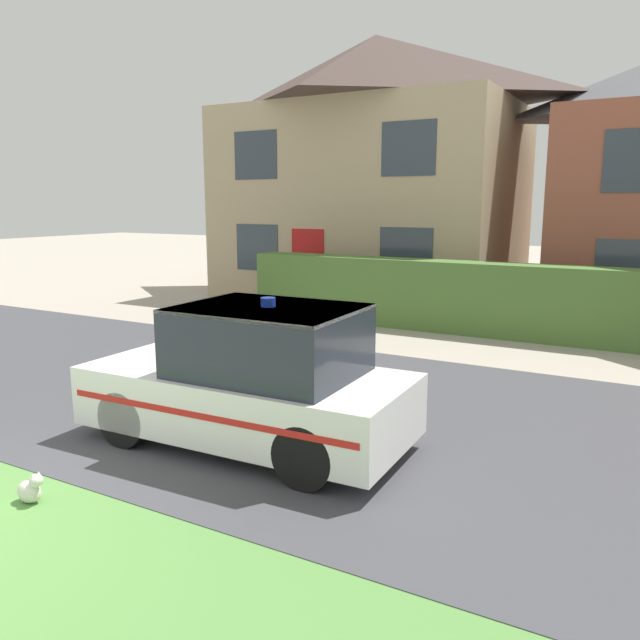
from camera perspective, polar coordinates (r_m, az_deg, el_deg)
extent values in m
cube|color=#424247|center=(9.41, -7.29, -6.66)|extent=(28.00, 6.61, 0.01)
cube|color=#4C7233|center=(13.98, 11.66, 2.14)|extent=(9.68, 0.76, 1.54)
cylinder|color=black|center=(8.69, -10.49, -5.91)|extent=(0.67, 0.22, 0.66)
cylinder|color=black|center=(7.63, -17.41, -8.58)|extent=(0.67, 0.22, 0.66)
cylinder|color=black|center=(7.52, 4.13, -8.40)|extent=(0.67, 0.22, 0.66)
cylinder|color=black|center=(6.27, -1.40, -12.36)|extent=(0.67, 0.22, 0.66)
cube|color=white|center=(7.38, -6.76, -7.18)|extent=(3.89, 1.81, 0.70)
cube|color=#232833|center=(7.02, -4.71, -1.87)|extent=(2.01, 1.58, 0.77)
cube|color=white|center=(6.95, -4.76, 1.07)|extent=(2.01, 1.58, 0.04)
cube|color=red|center=(8.05, -3.37, -5.22)|extent=(3.64, 0.12, 0.07)
cube|color=red|center=(6.72, -10.86, -8.65)|extent=(3.64, 0.12, 0.07)
cylinder|color=#1933A5|center=(6.94, -4.77, 1.64)|extent=(0.17, 0.17, 0.10)
ellipsoid|color=silver|center=(6.71, -25.06, -14.03)|extent=(0.26, 0.19, 0.22)
ellipsoid|color=beige|center=(6.65, -24.50, -14.37)|extent=(0.08, 0.10, 0.12)
sphere|color=silver|center=(6.58, -24.53, -13.21)|extent=(0.13, 0.13, 0.13)
cone|color=silver|center=(6.54, -24.80, -12.88)|extent=(0.05, 0.05, 0.05)
cone|color=silver|center=(6.58, -24.33, -12.70)|extent=(0.05, 0.05, 0.05)
cylinder|color=silver|center=(6.86, -24.88, -14.28)|extent=(0.21, 0.05, 0.04)
cube|color=tan|center=(19.26, 4.91, 10.54)|extent=(8.16, 5.89, 5.51)
pyramid|color=#473833|center=(19.62, 5.10, 21.65)|extent=(8.57, 6.18, 2.05)
cube|color=red|center=(16.99, -1.13, 4.79)|extent=(1.00, 0.02, 2.10)
cube|color=#333D47|center=(17.85, -5.77, 6.61)|extent=(1.40, 0.02, 1.30)
cube|color=#333D47|center=(15.71, 7.84, 6.02)|extent=(1.40, 0.02, 1.30)
cube|color=#333D47|center=(17.85, -5.93, 14.76)|extent=(1.40, 0.02, 1.30)
cube|color=#333D47|center=(15.71, 8.08, 15.27)|extent=(1.40, 0.02, 1.30)
cube|color=#333D47|center=(14.88, 26.45, 4.12)|extent=(1.40, 0.02, 1.30)
cube|color=#333D47|center=(14.84, 27.19, 12.85)|extent=(1.40, 0.02, 1.30)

